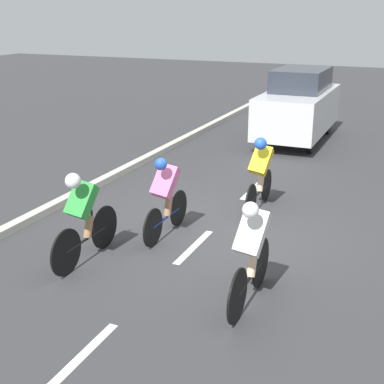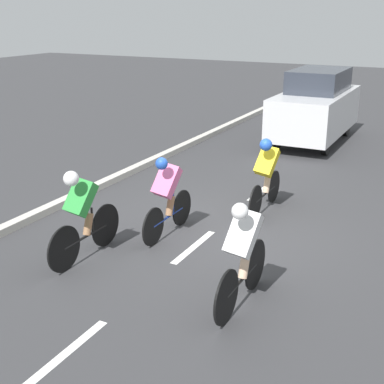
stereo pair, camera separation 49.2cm
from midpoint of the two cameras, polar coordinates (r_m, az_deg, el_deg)
The scene contains 10 objects.
ground_plane at distance 9.49m, azimuth 0.62°, elevation -4.05°, with size 60.00×60.00×0.00m, color #38383A.
lane_stripe_near at distance 6.46m, azimuth -13.97°, elevation -16.70°, with size 0.12×1.40×0.01m, color white.
lane_stripe_mid at distance 8.83m, azimuth -1.40°, elevation -5.87°, with size 0.12×1.40×0.01m, color white.
lane_stripe_far at distance 11.60m, azimuth 5.26°, elevation 0.25°, with size 0.12×1.40×0.01m, color white.
curb at distance 10.46m, azimuth -17.53°, elevation -2.32°, with size 0.20×28.20×0.14m, color beige.
cyclist_pink at distance 8.95m, azimuth -4.43°, elevation -0.31°, with size 0.40×1.65×1.47m.
cyclist_green at distance 8.21m, azimuth -13.26°, elevation -2.40°, with size 0.39×1.75×1.51m.
cyclist_white at distance 6.85m, azimuth 4.26°, elevation -6.28°, with size 0.39×1.71×1.54m.
cyclist_yellow at distance 10.20m, azimuth 5.92°, elevation 2.26°, with size 0.40×1.69×1.49m.
support_car at distance 16.03m, azimuth 10.44°, elevation 9.10°, with size 1.70×4.13×2.08m.
Camera 1 is at (-3.18, 8.15, 3.71)m, focal length 50.00 mm.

